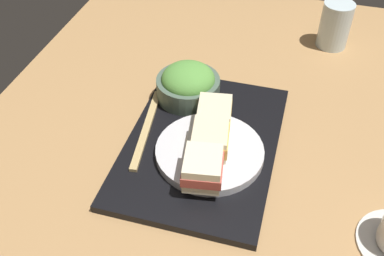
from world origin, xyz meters
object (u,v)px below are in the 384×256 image
at_px(sandwich_near, 214,114).
at_px(sandwich_far, 205,169).
at_px(salad_bowl, 188,84).
at_px(sandwich_middle, 210,139).
at_px(sandwich_plate, 210,152).
at_px(chopsticks_pair, 147,128).
at_px(drinking_glass, 335,25).

bearing_deg(sandwich_near, sandwich_far, 7.36).
bearing_deg(salad_bowl, sandwich_middle, 28.80).
distance_m(sandwich_plate, chopsticks_pair, 0.14).
bearing_deg(drinking_glass, salad_bowl, -42.03).
bearing_deg(sandwich_far, sandwich_middle, -172.64).
bearing_deg(sandwich_far, drinking_glass, 160.94).
distance_m(sandwich_near, drinking_glass, 0.45).
bearing_deg(drinking_glass, sandwich_near, -27.34).
bearing_deg(sandwich_plate, drinking_glass, 157.31).
height_order(salad_bowl, drinking_glass, drinking_glass).
bearing_deg(sandwich_middle, drinking_glass, 157.31).
height_order(sandwich_plate, salad_bowl, salad_bowl).
bearing_deg(chopsticks_pair, salad_bowl, 157.69).
height_order(sandwich_middle, drinking_glass, drinking_glass).
xyz_separation_m(sandwich_middle, chopsticks_pair, (-0.03, -0.14, -0.04)).
relative_size(sandwich_near, salad_bowl, 0.63).
xyz_separation_m(salad_bowl, chopsticks_pair, (0.12, -0.05, -0.03)).
bearing_deg(sandwich_middle, sandwich_plate, 9.46).
bearing_deg(chopsticks_pair, sandwich_middle, 75.70).
bearing_deg(sandwich_plate, chopsticks_pair, -104.30).
bearing_deg(salad_bowl, sandwich_plate, 28.80).
distance_m(sandwich_far, salad_bowl, 0.25).
xyz_separation_m(salad_bowl, drinking_glass, (-0.32, 0.28, 0.01)).
bearing_deg(sandwich_far, salad_bowl, -157.35).
distance_m(sandwich_far, chopsticks_pair, 0.19).
distance_m(salad_bowl, chopsticks_pair, 0.14).
xyz_separation_m(sandwich_middle, salad_bowl, (-0.16, -0.09, -0.01)).
height_order(sandwich_far, drinking_glass, drinking_glass).
height_order(sandwich_middle, salad_bowl, salad_bowl).
height_order(sandwich_middle, chopsticks_pair, sandwich_middle).
relative_size(sandwich_near, sandwich_middle, 1.00).
height_order(sandwich_far, chopsticks_pair, sandwich_far).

